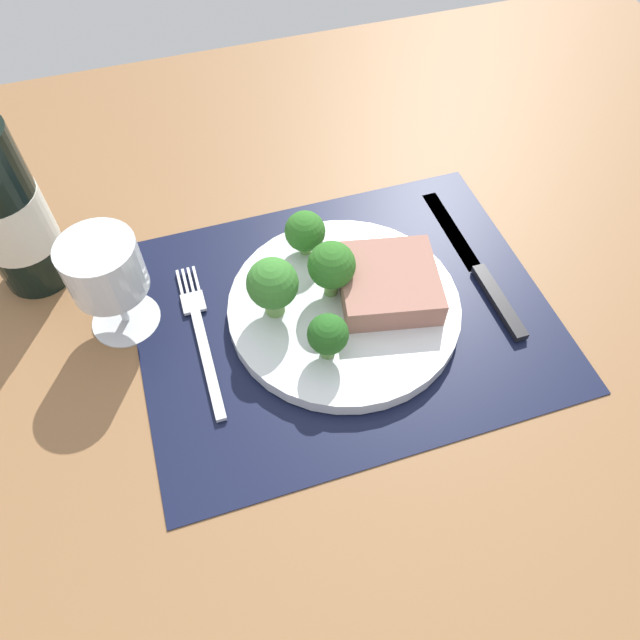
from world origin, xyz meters
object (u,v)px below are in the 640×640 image
Objects in this scene: plate at (344,307)px; knife at (480,271)px; fork at (201,335)px; wine_bottle at (4,208)px; steak at (388,283)px; wine_glass at (106,273)px.

knife is (15.95, 0.53, -0.50)cm from plate.
fork is 30.74cm from knife.
wine_bottle is (-45.96, 14.90, 9.17)cm from knife.
steak is 0.43× the size of knife.
fork is 0.70× the size of wine_bottle.
fork is at bearing -179.25° from knife.
steak is 0.88× the size of wine_glass.
knife is at bearing -4.89° from fork.
wine_bottle reaches higher than fork.
plate is 0.87× the size of wine_bottle.
plate is 5.25cm from steak.
wine_bottle reaches higher than plate.
steak is at bearing -23.95° from wine_bottle.
wine_glass reaches higher than knife.
wine_bottle is at bearing 134.16° from fork.
wine_glass is (-21.82, 6.07, 6.46)cm from plate.
wine_glass reaches higher than fork.
wine_bottle reaches higher than knife.
plate is 34.84cm from wine_bottle.
wine_bottle reaches higher than steak.
knife is (30.72, -0.89, 0.05)cm from fork.
fork is at bearing 174.51° from plate.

